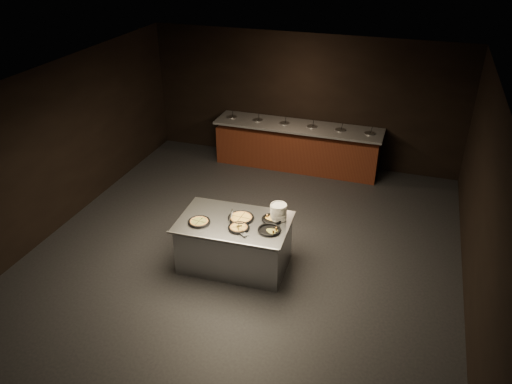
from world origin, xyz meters
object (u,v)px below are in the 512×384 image
plate_stack (279,212)px  pan_cheese_whole (241,218)px  pan_veggie_whole (199,222)px  serving_counter (235,244)px

plate_stack → pan_cheese_whole: 0.60m
pan_veggie_whole → plate_stack: bearing=23.7°
plate_stack → pan_veggie_whole: size_ratio=0.73×
plate_stack → pan_cheese_whole: bearing=-161.9°
pan_cheese_whole → serving_counter: bearing=-128.6°
serving_counter → pan_cheese_whole: pan_cheese_whole is taller
serving_counter → pan_veggie_whole: (-0.50, -0.22, 0.45)m
pan_veggie_whole → pan_cheese_whole: (0.58, 0.32, 0.00)m
serving_counter → pan_cheese_whole: size_ratio=4.31×
pan_veggie_whole → pan_cheese_whole: size_ratio=0.85×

